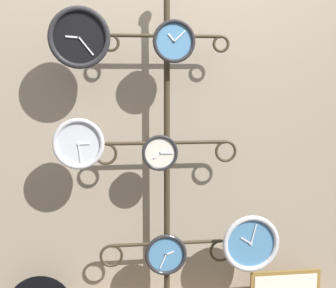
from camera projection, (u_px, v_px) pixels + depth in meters
The scene contains 8 objects.
shop_wall at pixel (163, 95), 2.71m from camera, with size 4.40×0.04×2.80m.
display_stand at pixel (167, 237), 2.67m from camera, with size 0.80×0.42×2.02m.
clock_top_left at pixel (79, 38), 2.35m from camera, with size 0.31×0.04×0.31m.
clock_top_center at pixel (174, 41), 2.42m from camera, with size 0.22×0.04×0.22m.
clock_middle_left at pixel (79, 144), 2.42m from camera, with size 0.27×0.04×0.27m.
clock_middle_center at pixel (160, 153), 2.51m from camera, with size 0.20×0.04×0.20m.
clock_bottom_center at pixel (166, 254), 2.57m from camera, with size 0.23×0.04×0.23m.
clock_bottom_right at pixel (251, 243), 2.62m from camera, with size 0.33×0.04×0.33m.
Camera 1 is at (-0.32, -2.14, 1.49)m, focal length 50.00 mm.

